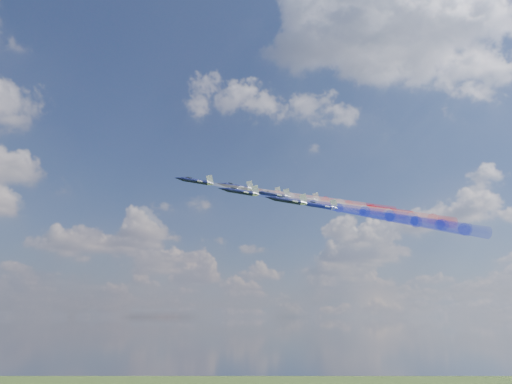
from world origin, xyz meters
TOP-DOWN VIEW (x-y plane):
  - jet_lead at (-17.78, -14.88)m, footprint 13.25×12.59m
  - trail_lead at (5.01, -25.95)m, footprint 38.89×22.11m
  - jet_inner_left at (-12.32, -27.46)m, footprint 13.25×12.59m
  - trail_inner_left at (10.48, -38.53)m, footprint 38.89×22.11m
  - jet_inner_right at (-4.13, -13.91)m, footprint 13.25×12.59m
  - trail_inner_right at (18.67, -24.97)m, footprint 38.89×22.11m
  - jet_outer_left at (-6.84, -39.10)m, footprint 13.25×12.59m
  - trail_outer_left at (15.95, -50.17)m, footprint 38.89×22.11m
  - jet_center_third at (0.62, -24.17)m, footprint 13.25×12.59m
  - trail_center_third at (23.41, -35.23)m, footprint 38.89×22.11m
  - jet_outer_right at (9.30, -9.55)m, footprint 13.25×12.59m
  - trail_outer_right at (32.10, -20.62)m, footprint 38.89×22.11m
  - jet_rear_left at (5.09, -37.15)m, footprint 13.25×12.59m
  - trail_rear_left at (27.88, -48.21)m, footprint 38.89×22.11m
  - jet_rear_right at (13.19, -21.83)m, footprint 13.25×12.59m
  - trail_rear_right at (35.98, -32.90)m, footprint 38.89×22.11m

SIDE VIEW (x-z plane):
  - trail_outer_left at x=15.95m, z-range 120.17..129.51m
  - trail_rear_left at x=27.88m, z-range 120.64..129.98m
  - jet_outer_left at x=-6.84m, z-range 124.82..131.02m
  - trail_inner_left at x=10.48m, z-range 123.64..132.98m
  - jet_rear_left at x=5.09m, z-range 125.30..131.50m
  - trail_center_third at x=23.41m, z-range 125.15..134.50m
  - trail_rear_right at x=35.98m, z-range 126.13..135.47m
  - jet_inner_left at x=-12.32m, z-range 128.30..134.50m
  - trail_lead at x=5.01m, z-range 128.00..137.34m
  - jet_center_third at x=0.62m, z-range 129.81..136.01m
  - trail_inner_right at x=18.67m, z-range 128.60..137.94m
  - jet_rear_right at x=13.19m, z-range 130.79..136.99m
  - trail_outer_right at x=32.10m, z-range 129.50..138.84m
  - jet_lead at x=-17.78m, z-range 132.66..138.86m
  - jet_inner_right at x=-4.13m, z-range 133.26..139.46m
  - jet_outer_right at x=9.30m, z-range 134.16..140.36m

